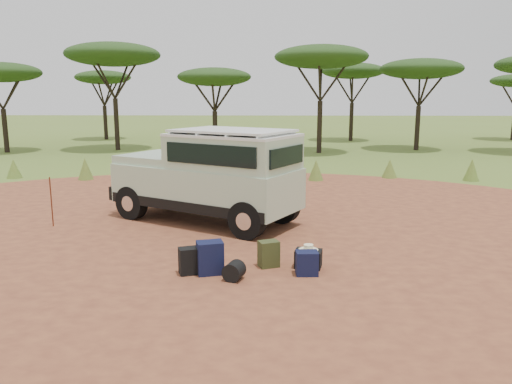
{
  "coord_description": "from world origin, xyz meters",
  "views": [
    {
      "loc": [
        1.26,
        -10.77,
        3.27
      ],
      "look_at": [
        0.91,
        0.86,
        1.0
      ],
      "focal_mm": 35.0,
      "sensor_mm": 36.0,
      "label": 1
    }
  ],
  "objects_px": {
    "walking_staff": "(51,202)",
    "safari_vehicle": "(211,178)",
    "backpack_olive": "(269,254)",
    "hard_case": "(308,259)",
    "backpack_black": "(189,261)",
    "backpack_navy": "(210,258)",
    "duffel_navy": "(307,263)"
  },
  "relations": [
    {
      "from": "duffel_navy",
      "to": "walking_staff",
      "type": "bearing_deg",
      "value": 149.55
    },
    {
      "from": "safari_vehicle",
      "to": "backpack_olive",
      "type": "distance_m",
      "value": 3.87
    },
    {
      "from": "backpack_navy",
      "to": "hard_case",
      "type": "xyz_separation_m",
      "value": [
        1.84,
        0.4,
        -0.13
      ]
    },
    {
      "from": "backpack_navy",
      "to": "backpack_olive",
      "type": "bearing_deg",
      "value": 5.14
    },
    {
      "from": "backpack_black",
      "to": "backpack_olive",
      "type": "relative_size",
      "value": 0.98
    },
    {
      "from": "safari_vehicle",
      "to": "duffel_navy",
      "type": "distance_m",
      "value": 4.55
    },
    {
      "from": "backpack_navy",
      "to": "hard_case",
      "type": "bearing_deg",
      "value": -3.83
    },
    {
      "from": "backpack_olive",
      "to": "backpack_navy",
      "type": "bearing_deg",
      "value": 178.8
    },
    {
      "from": "backpack_black",
      "to": "duffel_navy",
      "type": "distance_m",
      "value": 2.17
    },
    {
      "from": "backpack_navy",
      "to": "duffel_navy",
      "type": "bearing_deg",
      "value": -16.0
    },
    {
      "from": "walking_staff",
      "to": "backpack_black",
      "type": "height_order",
      "value": "walking_staff"
    },
    {
      "from": "backpack_olive",
      "to": "duffel_navy",
      "type": "bearing_deg",
      "value": -53.04
    },
    {
      "from": "backpack_black",
      "to": "backpack_olive",
      "type": "height_order",
      "value": "backpack_olive"
    },
    {
      "from": "safari_vehicle",
      "to": "backpack_olive",
      "type": "relative_size",
      "value": 10.22
    },
    {
      "from": "walking_staff",
      "to": "backpack_navy",
      "type": "xyz_separation_m",
      "value": [
        4.33,
        -3.15,
        -0.34
      ]
    },
    {
      "from": "backpack_black",
      "to": "backpack_navy",
      "type": "relative_size",
      "value": 0.81
    },
    {
      "from": "backpack_black",
      "to": "backpack_navy",
      "type": "bearing_deg",
      "value": -17.9
    },
    {
      "from": "backpack_olive",
      "to": "hard_case",
      "type": "relative_size",
      "value": 1.04
    },
    {
      "from": "duffel_navy",
      "to": "backpack_navy",
      "type": "bearing_deg",
      "value": 176.77
    },
    {
      "from": "walking_staff",
      "to": "safari_vehicle",
      "type": "bearing_deg",
      "value": -13.69
    },
    {
      "from": "duffel_navy",
      "to": "safari_vehicle",
      "type": "bearing_deg",
      "value": 116.79
    },
    {
      "from": "backpack_black",
      "to": "duffel_navy",
      "type": "bearing_deg",
      "value": -20.09
    },
    {
      "from": "duffel_navy",
      "to": "hard_case",
      "type": "height_order",
      "value": "duffel_navy"
    },
    {
      "from": "backpack_olive",
      "to": "hard_case",
      "type": "xyz_separation_m",
      "value": [
        0.76,
        -0.02,
        -0.08
      ]
    },
    {
      "from": "hard_case",
      "to": "backpack_navy",
      "type": "bearing_deg",
      "value": -155.13
    },
    {
      "from": "walking_staff",
      "to": "backpack_navy",
      "type": "bearing_deg",
      "value": -60.06
    },
    {
      "from": "duffel_navy",
      "to": "hard_case",
      "type": "distance_m",
      "value": 0.4
    },
    {
      "from": "backpack_navy",
      "to": "hard_case",
      "type": "relative_size",
      "value": 1.25
    },
    {
      "from": "backpack_olive",
      "to": "hard_case",
      "type": "distance_m",
      "value": 0.77
    },
    {
      "from": "safari_vehicle",
      "to": "backpack_navy",
      "type": "height_order",
      "value": "safari_vehicle"
    },
    {
      "from": "safari_vehicle",
      "to": "hard_case",
      "type": "relative_size",
      "value": 10.6
    },
    {
      "from": "safari_vehicle",
      "to": "hard_case",
      "type": "xyz_separation_m",
      "value": [
        2.28,
        -3.46,
        -1.0
      ]
    }
  ]
}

